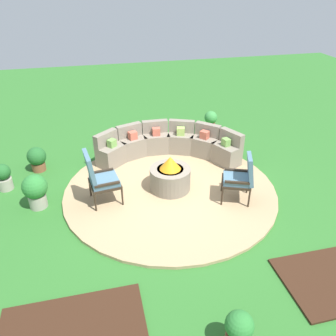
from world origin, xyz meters
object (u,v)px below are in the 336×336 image
potted_plant_2 (211,120)px  lounge_chair_front_left (99,177)px  potted_plant_0 (35,190)px  potted_plant_4 (238,331)px  fire_pit (170,176)px  potted_plant_3 (37,158)px  potted_plant_1 (3,176)px  lounge_chair_front_right (241,177)px  curved_stone_bench (169,145)px

potted_plant_2 → lounge_chair_front_left: bearing=-138.2°
potted_plant_0 → potted_plant_2: 5.47m
potted_plant_0 → potted_plant_4: 4.56m
fire_pit → potted_plant_4: 3.63m
potted_plant_2 → potted_plant_3: (-4.78, -1.34, 0.00)m
potted_plant_4 → potted_plant_0: bearing=126.2°
potted_plant_0 → potted_plant_4: size_ratio=1.18×
potted_plant_1 → potted_plant_2: bearing=20.5°
potted_plant_2 → potted_plant_4: bearing=-106.8°
potted_plant_0 → potted_plant_1: 1.13m
lounge_chair_front_right → potted_plant_0: size_ratio=1.41×
lounge_chair_front_left → potted_plant_4: 3.79m
curved_stone_bench → potted_plant_0: size_ratio=4.75×
fire_pit → lounge_chair_front_left: size_ratio=0.77×
curved_stone_bench → potted_plant_4: curved_stone_bench is taller
fire_pit → potted_plant_0: fire_pit is taller
curved_stone_bench → potted_plant_3: 3.15m
lounge_chair_front_left → potted_plant_1: 2.27m
lounge_chair_front_left → lounge_chair_front_right: 2.80m
curved_stone_bench → lounge_chair_front_left: size_ratio=3.06×
fire_pit → lounge_chair_front_right: 1.48m
lounge_chair_front_left → potted_plant_0: 1.29m
fire_pit → potted_plant_2: fire_pit is taller
lounge_chair_front_right → potted_plant_4: size_ratio=1.67×
potted_plant_1 → potted_plant_4: size_ratio=0.99×
lounge_chair_front_right → potted_plant_1: (-4.74, 1.60, -0.28)m
potted_plant_4 → potted_plant_2: bearing=73.2°
lounge_chair_front_left → potted_plant_2: bearing=123.6°
potted_plant_2 → potted_plant_4: (-1.97, -6.54, 0.01)m
lounge_chair_front_right → potted_plant_1: bearing=92.8°
potted_plant_1 → potted_plant_2: potted_plant_1 is taller
potted_plant_4 → lounge_chair_front_right: bearing=66.0°
potted_plant_2 → potted_plant_1: bearing=-159.5°
fire_pit → potted_plant_4: bearing=-90.4°
potted_plant_3 → potted_plant_4: 5.91m
lounge_chair_front_right → potted_plant_2: 3.69m
potted_plant_0 → potted_plant_3: potted_plant_0 is taller
fire_pit → potted_plant_1: 3.58m
fire_pit → curved_stone_bench: (0.31, 1.42, 0.03)m
curved_stone_bench → lounge_chair_front_left: 2.37m
lounge_chair_front_left → potted_plant_4: bearing=14.2°
curved_stone_bench → potted_plant_2: (1.64, 1.49, -0.07)m
potted_plant_0 → potted_plant_2: size_ratio=1.26×
potted_plant_1 → potted_plant_2: (5.41, 2.02, -0.00)m
lounge_chair_front_left → potted_plant_3: lounge_chair_front_left is taller
curved_stone_bench → potted_plant_2: bearing=42.4°
lounge_chair_front_right → potted_plant_3: (-4.11, 2.28, -0.27)m
curved_stone_bench → potted_plant_3: (-3.14, 0.15, -0.07)m
curved_stone_bench → potted_plant_1: bearing=-172.0°
lounge_chair_front_right → potted_plant_0: (-3.99, 0.76, -0.19)m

